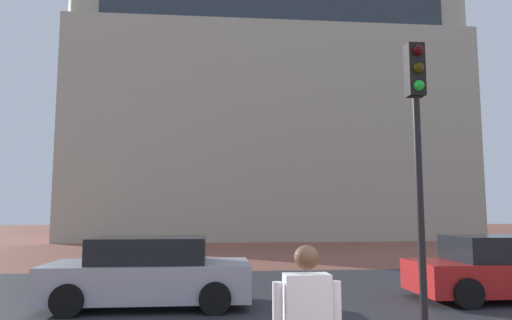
% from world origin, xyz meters
% --- Properties ---
extents(ground_plane, '(120.00, 120.00, 0.00)m').
position_xyz_m(ground_plane, '(0.00, 10.00, 0.00)').
color(ground_plane, brown).
extents(street_asphalt_strip, '(120.00, 7.94, 0.00)m').
position_xyz_m(street_asphalt_strip, '(0.00, 9.25, 0.00)').
color(street_asphalt_strip, '#2D2D33').
rests_on(street_asphalt_strip, ground_plane).
extents(landmark_building, '(29.36, 10.40, 33.32)m').
position_xyz_m(landmark_building, '(2.79, 32.73, 10.00)').
color(landmark_building, '#B2A893').
rests_on(landmark_building, ground_plane).
extents(car_silver, '(4.29, 2.09, 1.47)m').
position_xyz_m(car_silver, '(-2.88, 7.50, 0.70)').
color(car_silver, '#B2B2BC').
rests_on(car_silver, ground_plane).
extents(car_red, '(4.21, 2.01, 1.46)m').
position_xyz_m(car_red, '(5.18, 7.50, 0.70)').
color(car_red, red).
rests_on(car_red, ground_plane).
extents(traffic_light_pole, '(0.28, 0.34, 4.83)m').
position_xyz_m(traffic_light_pole, '(1.83, 4.42, 3.36)').
color(traffic_light_pole, black).
rests_on(traffic_light_pole, ground_plane).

